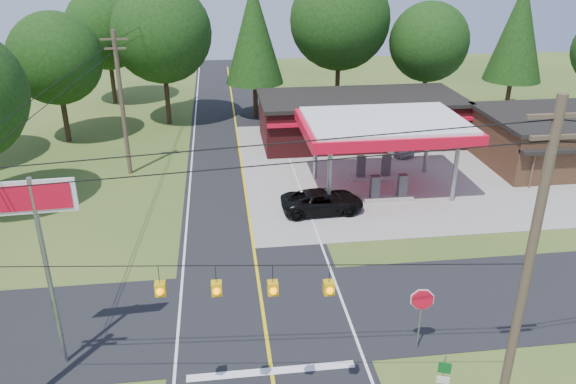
{
  "coord_description": "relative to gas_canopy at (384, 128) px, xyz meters",
  "views": [
    {
      "loc": [
        -1.52,
        -20.47,
        15.12
      ],
      "look_at": [
        2.0,
        7.0,
        2.8
      ],
      "focal_mm": 35.0,
      "sensor_mm": 36.0,
      "label": 1
    }
  ],
  "objects": [
    {
      "name": "main_highway",
      "position": [
        -9.0,
        -13.0,
        -4.26
      ],
      "size": [
        8.0,
        120.0,
        0.02
      ],
      "primitive_type": "cube",
      "color": "black",
      "rests_on": "ground"
    },
    {
      "name": "big_stop_sign",
      "position": [
        -17.0,
        -15.01,
        1.7
      ],
      "size": [
        2.92,
        0.26,
        7.87
      ],
      "color": "gray",
      "rests_on": "ground"
    },
    {
      "name": "utility_pole_near_right",
      "position": [
        -1.5,
        -20.0,
        1.69
      ],
      "size": [
        1.8,
        0.3,
        11.5
      ],
      "color": "#473828",
      "rests_on": "ground"
    },
    {
      "name": "sedan_car",
      "position": [
        3.0,
        6.72,
        -3.64
      ],
      "size": [
        4.81,
        4.81,
        1.25
      ],
      "primitive_type": "imported",
      "rotation": [
        0.0,
        0.0,
        0.4
      ],
      "color": "silver",
      "rests_on": "ground"
    },
    {
      "name": "route_sign_post",
      "position": [
        -3.2,
        -19.02,
        -2.98
      ],
      "size": [
        0.43,
        0.18,
        2.17
      ],
      "color": "gray",
      "rests_on": "ground"
    },
    {
      "name": "cross_road",
      "position": [
        -9.0,
        -13.0,
        -4.25
      ],
      "size": [
        70.0,
        7.0,
        0.02
      ],
      "primitive_type": "cube",
      "color": "black",
      "rests_on": "ground"
    },
    {
      "name": "convenience_store",
      "position": [
        1.0,
        9.98,
        -2.35
      ],
      "size": [
        16.4,
        7.55,
        3.8
      ],
      "color": "#4F1618",
      "rests_on": "ground"
    },
    {
      "name": "ground",
      "position": [
        -9.0,
        -13.0,
        -4.27
      ],
      "size": [
        120.0,
        120.0,
        0.0
      ],
      "primitive_type": "plane",
      "color": "#39551E",
      "rests_on": "ground"
    },
    {
      "name": "octagonal_stop_sign",
      "position": [
        -3.0,
        -16.01,
        -2.09
      ],
      "size": [
        0.98,
        0.21,
        2.89
      ],
      "color": "gray",
      "rests_on": "ground"
    },
    {
      "name": "treeline_backdrop",
      "position": [
        -8.18,
        11.01,
        3.22
      ],
      "size": [
        70.27,
        51.59,
        13.3
      ],
      "color": "#332316",
      "rests_on": "ground"
    },
    {
      "name": "utility_pole_north",
      "position": [
        -15.5,
        22.0,
        0.48
      ],
      "size": [
        0.3,
        0.3,
        9.5
      ],
      "color": "#473828",
      "rests_on": "ground"
    },
    {
      "name": "overhead_beacons",
      "position": [
        -10.0,
        -19.0,
        1.95
      ],
      "size": [
        17.04,
        2.04,
        1.03
      ],
      "color": "black",
      "rests_on": "ground"
    },
    {
      "name": "utility_pole_far_left",
      "position": [
        -17.0,
        5.0,
        0.93
      ],
      "size": [
        1.8,
        0.3,
        10.0
      ],
      "color": "#473828",
      "rests_on": "ground"
    },
    {
      "name": "lane_center_yellow",
      "position": [
        -9.0,
        -13.0,
        -4.24
      ],
      "size": [
        0.15,
        110.0,
        0.0
      ],
      "primitive_type": "cube",
      "color": "yellow",
      "rests_on": "main_highway"
    },
    {
      "name": "suv_car",
      "position": [
        -4.5,
        -3.0,
        -3.57
      ],
      "size": [
        5.26,
        5.26,
        1.4
      ],
      "primitive_type": "imported",
      "rotation": [
        0.0,
        0.0,
        1.62
      ],
      "color": "black",
      "rests_on": "ground"
    },
    {
      "name": "gas_canopy",
      "position": [
        0.0,
        0.0,
        0.0
      ],
      "size": [
        10.6,
        7.4,
        4.88
      ],
      "color": "gray",
      "rests_on": "ground"
    }
  ]
}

